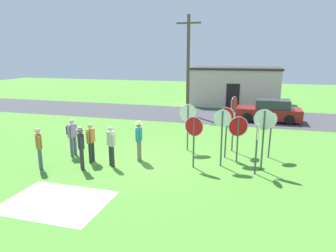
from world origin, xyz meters
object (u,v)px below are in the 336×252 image
object	(u,v)px
stop_sign_rear_left	(188,119)
parked_car_on_street	(269,111)
stop_sign_far_back	(257,140)
stop_sign_nearest	(226,124)
utility_pole	(188,64)
stop_sign_center_cluster	(222,128)
stop_sign_low_front	(238,131)
stop_sign_leaning_left	(194,133)
person_in_blue	(111,144)
stop_sign_rear_right	(271,128)
stop_sign_leaning_right	(234,115)
person_in_dark_shirt	(139,139)
stop_sign_tallest	(264,129)
person_holding_notes	(81,146)
person_on_left	(91,141)
person_with_sunhat	(39,146)

from	to	relation	value
stop_sign_rear_left	parked_car_on_street	bearing A→B (deg)	63.64
stop_sign_far_back	stop_sign_nearest	world-z (taller)	stop_sign_nearest
utility_pole	stop_sign_center_cluster	bearing A→B (deg)	-70.48
stop_sign_low_front	stop_sign_center_cluster	size ratio (longest dim) A/B	0.84
parked_car_on_street	stop_sign_far_back	size ratio (longest dim) A/B	2.15
stop_sign_leaning_left	stop_sign_far_back	bearing A→B (deg)	-1.19
person_in_blue	stop_sign_leaning_left	bearing A→B (deg)	13.48
stop_sign_rear_right	person_in_blue	xyz separation A→B (m)	(-6.27, -2.90, -0.42)
stop_sign_rear_left	stop_sign_rear_right	xyz separation A→B (m)	(3.74, -0.07, -0.17)
stop_sign_leaning_right	stop_sign_far_back	xyz separation A→B (m)	(1.08, -2.69, -0.42)
stop_sign_leaning_right	stop_sign_rear_right	xyz separation A→B (m)	(1.66, -0.51, -0.38)
stop_sign_rear_right	stop_sign_low_front	distance (m)	1.63
utility_pole	person_in_blue	xyz separation A→B (m)	(-0.58, -11.80, -2.89)
person_in_dark_shirt	stop_sign_tallest	bearing A→B (deg)	3.11
person_holding_notes	person_on_left	world-z (taller)	person_holding_notes
stop_sign_leaning_right	stop_sign_nearest	distance (m)	1.05
stop_sign_leaning_right	stop_sign_low_front	bearing A→B (deg)	-77.74
stop_sign_rear_right	stop_sign_leaning_left	bearing A→B (deg)	-144.80
stop_sign_rear_right	person_with_sunhat	size ratio (longest dim) A/B	1.21
stop_sign_nearest	stop_sign_center_cluster	bearing A→B (deg)	-93.69
stop_sign_rear_right	person_in_blue	distance (m)	6.92
stop_sign_tallest	stop_sign_center_cluster	size ratio (longest dim) A/B	1.04
stop_sign_rear_left	person_holding_notes	xyz separation A→B (m)	(-3.51, -3.63, -0.56)
stop_sign_tallest	stop_sign_center_cluster	bearing A→B (deg)	178.24
stop_sign_rear_left	person_in_dark_shirt	bearing A→B (deg)	-129.75
stop_sign_far_back	stop_sign_rear_right	size ratio (longest dim) A/B	0.98
stop_sign_rear_right	stop_sign_nearest	world-z (taller)	stop_sign_nearest
person_holding_notes	person_with_sunhat	bearing A→B (deg)	-164.71
parked_car_on_street	person_in_dark_shirt	world-z (taller)	person_in_dark_shirt
parked_car_on_street	stop_sign_rear_left	distance (m)	9.03
utility_pole	parked_car_on_street	world-z (taller)	utility_pole
stop_sign_leaning_right	stop_sign_nearest	world-z (taller)	stop_sign_leaning_right
stop_sign_tallest	parked_car_on_street	bearing A→B (deg)	86.50
parked_car_on_street	person_on_left	world-z (taller)	person_on_left
parked_car_on_street	stop_sign_nearest	xyz separation A→B (m)	(-2.13, -8.62, 0.86)
stop_sign_leaning_right	person_with_sunhat	bearing A→B (deg)	-147.93
stop_sign_tallest	stop_sign_low_front	xyz separation A→B (m)	(-1.01, 0.78, -0.36)
stop_sign_leaning_left	stop_sign_rear_left	size ratio (longest dim) A/B	0.94
stop_sign_rear_right	person_in_dark_shirt	xyz separation A→B (m)	(-5.43, -1.96, -0.39)
stop_sign_far_back	stop_sign_center_cluster	distance (m)	1.50
utility_pole	stop_sign_center_cluster	size ratio (longest dim) A/B	3.10
parked_car_on_street	utility_pole	bearing A→B (deg)	172.54
stop_sign_far_back	stop_sign_nearest	xyz separation A→B (m)	(-1.30, 1.68, 0.21)
stop_sign_far_back	stop_sign_rear_right	xyz separation A→B (m)	(0.58, 2.17, 0.03)
utility_pole	stop_sign_low_front	bearing A→B (deg)	-66.14
stop_sign_leaning_left	stop_sign_center_cluster	bearing A→B (deg)	24.91
stop_sign_nearest	person_holding_notes	size ratio (longest dim) A/B	1.31
stop_sign_tallest	person_in_dark_shirt	world-z (taller)	stop_sign_tallest
stop_sign_leaning_left	stop_sign_center_cluster	distance (m)	1.17
stop_sign_low_front	person_on_left	size ratio (longest dim) A/B	1.17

